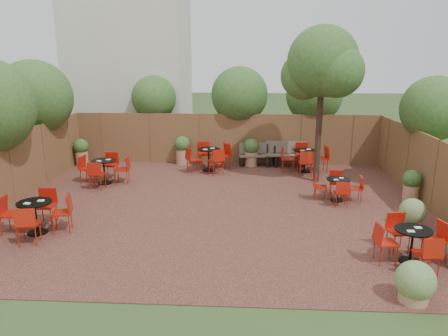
{
  "coord_description": "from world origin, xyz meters",
  "views": [
    {
      "loc": [
        0.84,
        -11.23,
        4.13
      ],
      "look_at": [
        0.17,
        0.5,
        1.0
      ],
      "focal_mm": 33.28,
      "sensor_mm": 36.0,
      "label": 1
    }
  ],
  "objects": [
    {
      "name": "ground",
      "position": [
        0.0,
        0.0,
        0.0
      ],
      "size": [
        80.0,
        80.0,
        0.0
      ],
      "primitive_type": "plane",
      "color": "#354F23",
      "rests_on": "ground"
    },
    {
      "name": "courtyard_paving",
      "position": [
        0.0,
        0.0,
        0.01
      ],
      "size": [
        12.0,
        10.0,
        0.02
      ],
      "primitive_type": "cube",
      "color": "black",
      "rests_on": "ground"
    },
    {
      "name": "fence_back",
      "position": [
        0.0,
        5.0,
        1.0
      ],
      "size": [
        12.0,
        0.08,
        2.0
      ],
      "primitive_type": "cube",
      "color": "brown",
      "rests_on": "ground"
    },
    {
      "name": "fence_left",
      "position": [
        -6.0,
        0.0,
        1.0
      ],
      "size": [
        0.08,
        10.0,
        2.0
      ],
      "primitive_type": "cube",
      "color": "brown",
      "rests_on": "ground"
    },
    {
      "name": "fence_right",
      "position": [
        6.0,
        0.0,
        1.0
      ],
      "size": [
        0.08,
        10.0,
        2.0
      ],
      "primitive_type": "cube",
      "color": "brown",
      "rests_on": "ground"
    },
    {
      "name": "neighbour_building",
      "position": [
        -4.5,
        8.0,
        4.0
      ],
      "size": [
        5.0,
        4.0,
        8.0
      ],
      "primitive_type": "cube",
      "color": "beige",
      "rests_on": "ground"
    },
    {
      "name": "overhang_foliage",
      "position": [
        -3.02,
        2.11,
        2.73
      ],
      "size": [
        15.58,
        10.7,
        2.74
      ],
      "color": "#2D551B",
      "rests_on": "ground"
    },
    {
      "name": "courtyard_tree",
      "position": [
        3.2,
        2.6,
        3.85
      ],
      "size": [
        2.53,
        2.43,
        5.14
      ],
      "rotation": [
        0.0,
        0.0,
        0.17
      ],
      "color": "black",
      "rests_on": "courtyard_paving"
    },
    {
      "name": "park_bench_left",
      "position": [
        1.26,
        4.62,
        0.48
      ],
      "size": [
        1.5,
        0.66,
        0.9
      ],
      "rotation": [
        0.0,
        0.0,
        0.13
      ],
      "color": "brown",
      "rests_on": "courtyard_paving"
    },
    {
      "name": "park_bench_right",
      "position": [
        2.35,
        4.63,
        0.52
      ],
      "size": [
        1.61,
        0.62,
        0.98
      ],
      "rotation": [
        0.0,
        0.0,
        -0.07
      ],
      "color": "brown",
      "rests_on": "courtyard_paving"
    },
    {
      "name": "bistro_tables",
      "position": [
        -0.01,
        1.12,
        0.48
      ],
      "size": [
        10.06,
        8.62,
        0.96
      ],
      "color": "black",
      "rests_on": "courtyard_paving"
    },
    {
      "name": "planters",
      "position": [
        -0.6,
        3.81,
        0.6
      ],
      "size": [
        11.85,
        4.62,
        1.13
      ],
      "color": "#9F6F4F",
      "rests_on": "courtyard_paving"
    },
    {
      "name": "low_shrubs",
      "position": [
        4.52,
        -3.1,
        0.35
      ],
      "size": [
        2.02,
        4.11,
        0.74
      ],
      "color": "#9F6F4F",
      "rests_on": "courtyard_paving"
    }
  ]
}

